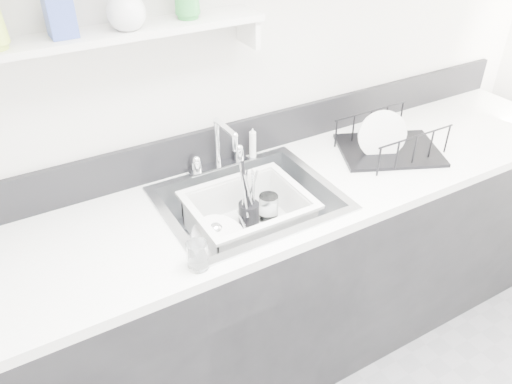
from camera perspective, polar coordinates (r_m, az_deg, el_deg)
room_shell at (r=0.94m, az=24.34°, el=13.27°), size 3.50×3.00×2.60m
counter_run at (r=2.14m, az=-0.68°, el=-10.95°), size 3.20×0.62×0.92m
backsplash at (r=2.02m, az=-4.95°, el=5.27°), size 3.20×0.02×0.16m
sink at (r=1.89m, az=-0.76°, el=-3.02°), size 0.64×0.52×0.20m
faucet at (r=1.99m, az=-4.26°, el=4.14°), size 0.26×0.18×0.23m
side_sprayer at (r=2.06m, az=-0.38°, el=5.62°), size 0.03×0.03×0.14m
wall_shelf at (r=1.66m, az=-16.17°, el=16.73°), size 1.00×0.16×0.12m
wash_tub at (r=1.89m, az=-0.86°, el=-2.83°), size 0.54×0.49×0.17m
plate_stack at (r=1.84m, az=-3.94°, el=-5.88°), size 0.25×0.24×0.10m
utensil_cup at (r=1.93m, az=-0.84°, el=-2.35°), size 0.08×0.08×0.27m
ladle at (r=1.87m, az=-2.75°, el=-4.63°), size 0.27×0.16×0.07m
tumbler_in_tub at (r=1.96m, az=1.43°, el=-1.78°), size 0.08×0.08×0.11m
tumbler_counter at (r=1.53m, az=-6.69°, el=-7.22°), size 0.08×0.08×0.09m
dish_rack at (r=2.18m, az=15.18°, el=6.16°), size 0.50×0.45×0.14m
bowl_small at (r=1.91m, az=3.15°, el=-4.39°), size 0.14×0.14×0.04m
soap_bottle_b at (r=1.61m, az=-21.70°, el=19.06°), size 0.08×0.08×0.17m
soap_bottle_c at (r=1.63m, az=-14.75°, el=20.10°), size 0.12×0.12×0.15m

